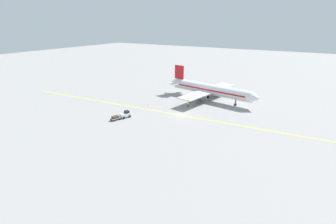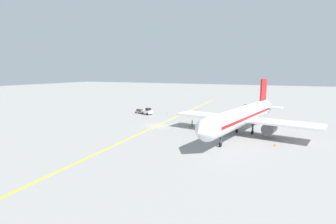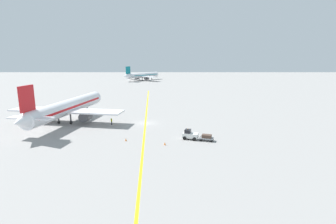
% 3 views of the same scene
% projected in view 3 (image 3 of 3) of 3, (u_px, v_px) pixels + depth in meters
% --- Properties ---
extents(ground_plane, '(400.00, 400.00, 0.00)m').
position_uv_depth(ground_plane, '(147.00, 123.00, 63.92)').
color(ground_plane, gray).
extents(apron_yellow_centreline, '(7.65, 119.80, 0.01)m').
position_uv_depth(apron_yellow_centreline, '(147.00, 123.00, 63.92)').
color(apron_yellow_centreline, yellow).
rests_on(apron_yellow_centreline, ground).
extents(airplane_at_gate, '(28.48, 35.42, 10.60)m').
position_uv_depth(airplane_at_gate, '(69.00, 107.00, 64.02)').
color(airplane_at_gate, white).
rests_on(airplane_at_gate, ground).
extents(airplane_distant_taxiing, '(23.00, 26.22, 9.54)m').
position_uv_depth(airplane_distant_taxiing, '(143.00, 75.00, 173.01)').
color(airplane_distant_taxiing, white).
rests_on(airplane_distant_taxiing, ground).
extents(baggage_tug_white, '(3.32, 2.48, 2.11)m').
position_uv_depth(baggage_tug_white, '(191.00, 135.00, 51.37)').
color(baggage_tug_white, white).
rests_on(baggage_tug_white, ground).
extents(baggage_cart_trailing, '(2.90, 2.13, 1.24)m').
position_uv_depth(baggage_cart_trailing, '(208.00, 137.00, 50.40)').
color(baggage_cart_trailing, gray).
rests_on(baggage_cart_trailing, ground).
extents(ground_crew_worker, '(0.39, 0.50, 1.68)m').
position_uv_depth(ground_crew_worker, '(113.00, 121.00, 62.09)').
color(ground_crew_worker, '#23232D').
rests_on(ground_crew_worker, ground).
extents(traffic_cone_near_nose, '(0.32, 0.32, 0.55)m').
position_uv_depth(traffic_cone_near_nose, '(127.00, 139.00, 50.53)').
color(traffic_cone_near_nose, orange).
rests_on(traffic_cone_near_nose, ground).
extents(traffic_cone_mid_apron, '(0.32, 0.32, 0.55)m').
position_uv_depth(traffic_cone_mid_apron, '(166.00, 144.00, 48.14)').
color(traffic_cone_mid_apron, orange).
rests_on(traffic_cone_mid_apron, ground).
extents(traffic_cone_by_wingtip, '(0.32, 0.32, 0.55)m').
position_uv_depth(traffic_cone_by_wingtip, '(54.00, 116.00, 70.30)').
color(traffic_cone_by_wingtip, orange).
rests_on(traffic_cone_by_wingtip, ground).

